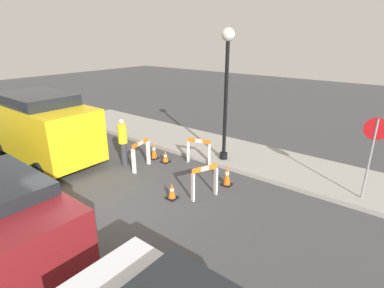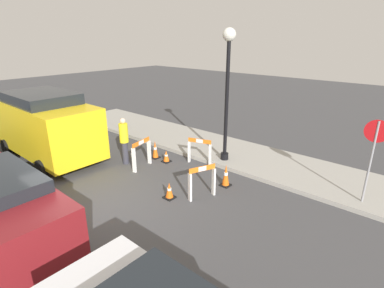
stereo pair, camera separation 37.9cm
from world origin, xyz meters
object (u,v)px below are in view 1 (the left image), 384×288
streetlamp_post (227,78)px  work_van (41,124)px  stop_sign (372,146)px  person_worker (123,140)px

streetlamp_post → work_van: streetlamp_post is taller
work_van → streetlamp_post: bearing=35.6°
stop_sign → work_van: (-10.16, -3.96, -0.34)m
streetlamp_post → stop_sign: size_ratio=1.96×
streetlamp_post → person_worker: 4.26m
streetlamp_post → person_worker: bearing=-138.4°
person_worker → streetlamp_post: bearing=26.9°
streetlamp_post → work_van: (-5.53, -3.95, -1.75)m
streetlamp_post → stop_sign: 4.84m
person_worker → work_van: work_van is taller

